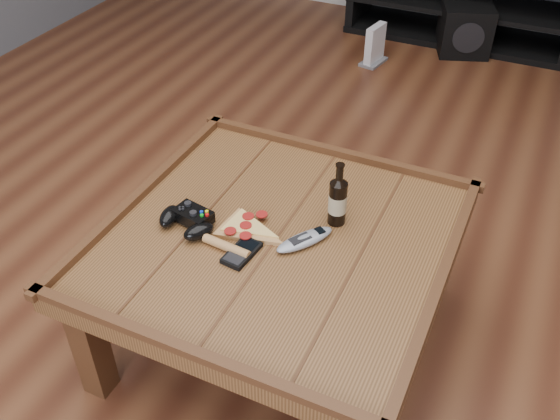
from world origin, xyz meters
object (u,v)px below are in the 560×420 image
at_px(beer_bottle, 338,200).
at_px(game_console, 375,46).
at_px(media_console, 462,1).
at_px(remote_control, 305,240).
at_px(smartphone, 242,253).
at_px(subwoofer, 465,28).
at_px(game_controller, 188,220).
at_px(pizza_slice, 243,231).
at_px(coffee_table, 278,251).

relative_size(beer_bottle, game_console, 0.90).
bearing_deg(media_console, remote_control, -88.24).
height_order(smartphone, subwoofer, smartphone).
relative_size(game_controller, subwoofer, 0.53).
relative_size(media_console, game_controller, 6.97).
relative_size(game_controller, smartphone, 1.52).
bearing_deg(game_controller, media_console, 95.98).
relative_size(smartphone, remote_control, 0.68).
relative_size(media_console, subwoofer, 3.67).
bearing_deg(subwoofer, smartphone, -112.90).
relative_size(media_console, smartphone, 10.62).
distance_m(beer_bottle, subwoofer, 2.45).
bearing_deg(beer_bottle, remote_control, -110.40).
distance_m(media_console, pizza_slice, 2.79).
bearing_deg(game_console, game_controller, -76.35).
bearing_deg(coffee_table, remote_control, 4.38).
xyz_separation_m(pizza_slice, remote_control, (0.18, 0.04, 0.00)).
distance_m(media_console, game_console, 0.71).
height_order(media_console, pizza_slice, media_console).
bearing_deg(beer_bottle, subwoofer, 91.39).
height_order(coffee_table, smartphone, coffee_table).
bearing_deg(beer_bottle, media_console, 92.92).
distance_m(coffee_table, game_console, 2.21).
bearing_deg(beer_bottle, game_controller, -152.01).
distance_m(media_console, game_controller, 2.85).
xyz_separation_m(media_console, beer_bottle, (0.13, -2.61, 0.29)).
xyz_separation_m(beer_bottle, subwoofer, (-0.06, 2.42, -0.39)).
height_order(coffee_table, game_console, coffee_table).
height_order(coffee_table, subwoofer, coffee_table).
bearing_deg(media_console, pizza_slice, -92.07).
height_order(game_controller, pizza_slice, game_controller).
height_order(coffee_table, game_controller, game_controller).
xyz_separation_m(beer_bottle, remote_control, (-0.05, -0.13, -0.07)).
bearing_deg(game_console, media_console, 68.53).
bearing_deg(smartphone, coffee_table, 69.11).
relative_size(remote_control, subwoofer, 0.51).
xyz_separation_m(media_console, game_controller, (-0.27, -2.82, 0.23)).
xyz_separation_m(coffee_table, beer_bottle, (0.13, 0.14, 0.14)).
bearing_deg(game_console, smartphone, -71.30).
bearing_deg(pizza_slice, smartphone, -59.31).
xyz_separation_m(coffee_table, subwoofer, (0.07, 2.56, -0.24)).
xyz_separation_m(game_controller, game_console, (-0.11, 2.24, -0.37)).
relative_size(coffee_table, media_console, 0.74).
bearing_deg(beer_bottle, coffee_table, -133.93).
relative_size(subwoofer, game_console, 1.62).
xyz_separation_m(coffee_table, smartphone, (-0.06, -0.12, 0.07)).
distance_m(coffee_table, remote_control, 0.11).
xyz_separation_m(media_console, pizza_slice, (-0.10, -2.78, 0.21)).
xyz_separation_m(pizza_slice, game_console, (-0.27, 2.19, -0.35)).
bearing_deg(smartphone, game_controller, 174.82).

